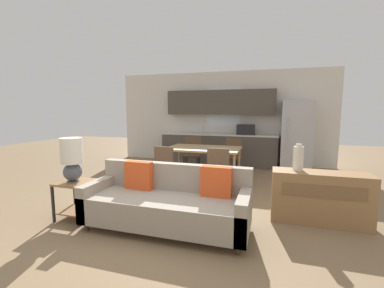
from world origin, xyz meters
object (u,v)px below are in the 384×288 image
object	(u,v)px
table_lamp	(72,158)
dining_chair_near_right	(219,169)
refrigerator	(296,136)
dining_table	(204,150)
credenza	(320,197)
dining_chair_far_right	(232,155)
side_table	(76,194)
vase	(298,158)
couch	(168,203)
dining_chair_far_left	(192,153)
dining_chair_near_left	(167,166)

from	to	relation	value
table_lamp	dining_chair_near_right	world-z (taller)	table_lamp
refrigerator	dining_table	distance (m)	2.76
credenza	dining_chair_near_right	xyz separation A→B (m)	(-1.57, 0.76, 0.13)
dining_chair_far_right	dining_table	bearing A→B (deg)	-115.36
side_table	vase	world-z (taller)	vase
couch	dining_chair_near_right	size ratio (longest dim) A/B	2.43
side_table	dining_chair_far_left	xyz separation A→B (m)	(0.78, 3.27, 0.12)
dining_chair_far_right	credenza	bearing A→B (deg)	-50.45
dining_chair_far_left	side_table	bearing A→B (deg)	-110.87
couch	side_table	world-z (taller)	couch
dining_table	vase	distance (m)	2.34
side_table	dining_chair_near_right	bearing A→B (deg)	42.40
couch	vase	size ratio (longest dim) A/B	5.76
refrigerator	side_table	xyz separation A→B (m)	(-3.33, -4.29, -0.54)
refrigerator	credenza	xyz separation A→B (m)	(0.04, -3.41, -0.55)
vase	dining_chair_far_right	bearing A→B (deg)	118.26
vase	side_table	bearing A→B (deg)	-163.30
dining_chair_far_left	dining_chair_far_right	bearing A→B (deg)	-7.72
side_table	dining_chair_near_left	world-z (taller)	dining_chair_near_left
dining_table	dining_chair_far_left	world-z (taller)	dining_chair_far_left
couch	table_lamp	xyz separation A→B (m)	(-1.39, -0.16, 0.56)
dining_table	credenza	xyz separation A→B (m)	(2.07, -1.56, -0.34)
table_lamp	dining_chair_near_left	size ratio (longest dim) A/B	0.71
side_table	credenza	distance (m)	3.48
vase	dining_chair_near_right	bearing A→B (deg)	150.48
table_lamp	couch	bearing A→B (deg)	6.47
side_table	dining_chair_far_right	xyz separation A→B (m)	(1.80, 3.26, 0.12)
couch	table_lamp	world-z (taller)	table_lamp
refrigerator	dining_chair_near_left	world-z (taller)	refrigerator
dining_chair_far_left	dining_chair_near_right	distance (m)	1.92
table_lamp	dining_chair_far_left	distance (m)	3.42
table_lamp	dining_chair_far_right	world-z (taller)	table_lamp
side_table	table_lamp	world-z (taller)	table_lamp
credenza	dining_chair_far_right	world-z (taller)	dining_chair_far_right
vase	dining_chair_far_left	xyz separation A→B (m)	(-2.28, 2.35, -0.40)
couch	refrigerator	bearing A→B (deg)	65.04
dining_chair_near_right	dining_chair_near_left	size ratio (longest dim) A/B	1.00
refrigerator	table_lamp	size ratio (longest dim) A/B	2.87
dining_chair_near_right	table_lamp	bearing A→B (deg)	43.42
table_lamp	dining_chair_near_right	xyz separation A→B (m)	(1.79, 1.67, -0.41)
dining_chair_far_left	dining_chair_near_right	bearing A→B (deg)	-65.59
refrigerator	credenza	world-z (taller)	refrigerator
couch	dining_chair_far_left	distance (m)	3.21
dining_table	side_table	distance (m)	2.78
couch	dining_chair_near_left	bearing A→B (deg)	112.83
side_table	dining_chair_near_left	bearing A→B (deg)	63.62
dining_table	dining_chair_near_right	distance (m)	0.97
credenza	vase	distance (m)	0.62
dining_table	vase	world-z (taller)	vase
table_lamp	credenza	bearing A→B (deg)	15.19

